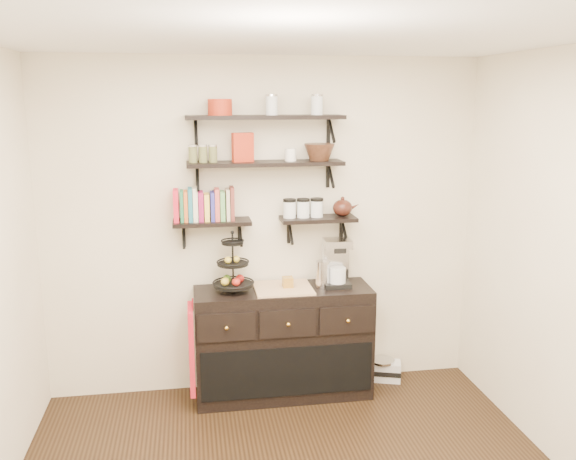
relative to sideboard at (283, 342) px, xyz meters
The scene contains 20 objects.
ceiling 2.71m from the sideboard, 94.52° to the right, with size 3.50×3.50×0.02m, color white.
back_wall 0.94m from the sideboard, 117.01° to the left, with size 3.50×0.02×2.70m, color white.
shelf_top 1.79m from the sideboard, 139.14° to the left, with size 1.20×0.27×0.23m.
shelf_mid 1.44m from the sideboard, 139.14° to the left, with size 1.20×0.27×0.23m.
shelf_low_left 1.12m from the sideboard, 167.78° to the left, with size 0.60×0.25×0.23m.
shelf_low_right 1.03m from the sideboard, 21.28° to the left, with size 0.60×0.25×0.23m.
cookbooks 1.27m from the sideboard, 169.01° to the left, with size 0.43×0.15×0.26m.
glass_canisters 1.08m from the sideboard, 32.56° to the left, with size 0.32×0.10×0.13m.
sideboard is the anchor object (origin of this frame).
fruit_stand 0.72m from the sideboard, behind, with size 0.32×0.32×0.46m.
candle 0.50m from the sideboard, ahead, with size 0.08×0.08×0.08m, color olive.
coffee_maker 0.77m from the sideboard, ahead, with size 0.22×0.21×0.39m.
thermal_carafe 0.64m from the sideboard, ahead, with size 0.11×0.11×0.22m, color silver.
apron 0.74m from the sideboard, behind, with size 0.04×0.29×0.68m, color #A21311.
radio 0.96m from the sideboard, ahead, with size 0.34×0.26×0.19m.
recipe_box 1.59m from the sideboard, 161.15° to the left, with size 0.16×0.06×0.22m, color #A52812.
walnut_bowl 1.55m from the sideboard, 18.30° to the left, with size 0.24×0.24×0.13m, color black, non-canonical shape.
ramekins 1.50m from the sideboard, 53.13° to the left, with size 0.09×0.09×0.10m, color white.
teapot 1.19m from the sideboard, 12.96° to the left, with size 0.21×0.16×0.16m, color #361710, non-canonical shape.
red_pot 1.92m from the sideboard, 167.68° to the left, with size 0.18×0.18×0.12m, color #A52812.
Camera 1 is at (-0.58, -3.03, 2.38)m, focal length 38.00 mm.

